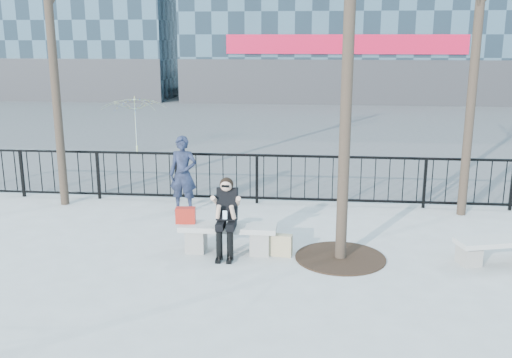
# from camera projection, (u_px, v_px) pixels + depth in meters

# --- Properties ---
(ground) EXTENTS (120.00, 120.00, 0.00)m
(ground) POSITION_uv_depth(u_px,v_px,m) (228.00, 252.00, 9.75)
(ground) COLOR #999994
(ground) RESTS_ON ground
(street_surface) EXTENTS (60.00, 23.00, 0.01)m
(street_surface) POSITION_uv_depth(u_px,v_px,m) (280.00, 123.00, 24.23)
(street_surface) COLOR #474747
(street_surface) RESTS_ON ground
(railing) EXTENTS (14.00, 0.06, 1.10)m
(railing) POSITION_uv_depth(u_px,v_px,m) (248.00, 179.00, 12.52)
(railing) COLOR black
(railing) RESTS_ON ground
(tree_grate) EXTENTS (1.50, 1.50, 0.02)m
(tree_grate) POSITION_uv_depth(u_px,v_px,m) (340.00, 258.00, 9.47)
(tree_grate) COLOR black
(tree_grate) RESTS_ON ground
(bench_main) EXTENTS (1.65, 0.46, 0.49)m
(bench_main) POSITION_uv_depth(u_px,v_px,m) (228.00, 235.00, 9.68)
(bench_main) COLOR slate
(bench_main) RESTS_ON ground
(bench_second) EXTENTS (1.52, 0.42, 0.45)m
(bench_second) POSITION_uv_depth(u_px,v_px,m) (502.00, 249.00, 9.13)
(bench_second) COLOR slate
(bench_second) RESTS_ON ground
(seated_woman) EXTENTS (0.50, 0.64, 1.34)m
(seated_woman) POSITION_uv_depth(u_px,v_px,m) (226.00, 218.00, 9.44)
(seated_woman) COLOR black
(seated_woman) RESTS_ON ground
(handbag) EXTENTS (0.35, 0.19, 0.27)m
(handbag) POSITION_uv_depth(u_px,v_px,m) (186.00, 215.00, 9.69)
(handbag) COLOR #A81E14
(handbag) RESTS_ON bench_main
(shopping_bag) EXTENTS (0.41, 0.20, 0.37)m
(shopping_bag) POSITION_uv_depth(u_px,v_px,m) (280.00, 245.00, 9.55)
(shopping_bag) COLOR tan
(shopping_bag) RESTS_ON ground
(standing_man) EXTENTS (0.61, 0.42, 1.60)m
(standing_man) POSITION_uv_depth(u_px,v_px,m) (183.00, 174.00, 11.86)
(standing_man) COLOR black
(standing_man) RESTS_ON ground
(vendor_umbrella) EXTENTS (2.37, 2.41, 1.83)m
(vendor_umbrella) POSITION_uv_depth(u_px,v_px,m) (135.00, 126.00, 17.53)
(vendor_umbrella) COLOR yellow
(vendor_umbrella) RESTS_ON ground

